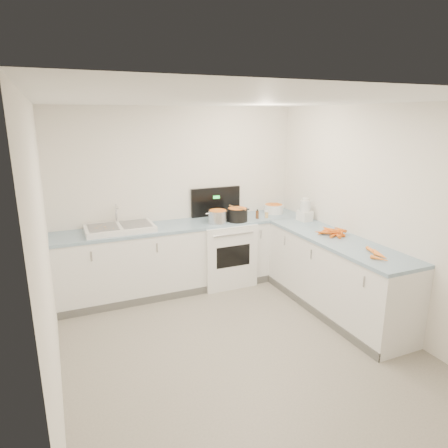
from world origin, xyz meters
name	(u,v)px	position (x,y,z in m)	size (l,w,h in m)	color
floor	(240,347)	(0.00, 0.00, 0.00)	(3.50, 4.00, 0.00)	gray
ceiling	(243,101)	(0.00, 0.00, 2.50)	(3.50, 4.00, 0.00)	white
wall_back	(179,197)	(0.00, 2.00, 1.25)	(3.50, 2.50, 0.00)	white
wall_front	(405,333)	(0.00, -2.00, 1.25)	(3.50, 2.50, 0.00)	white
wall_left	(46,259)	(-1.75, 0.00, 1.25)	(4.00, 2.50, 0.00)	white
wall_right	(378,217)	(1.75, 0.00, 1.25)	(4.00, 2.50, 0.00)	white
counter_back	(187,256)	(0.00, 1.70, 0.47)	(3.50, 0.62, 0.94)	white
counter_right	(335,275)	(1.45, 0.30, 0.47)	(0.62, 2.20, 0.94)	white
stove	(224,251)	(0.55, 1.69, 0.47)	(0.76, 0.65, 1.36)	white
sink	(120,228)	(-0.90, 1.70, 0.98)	(0.86, 0.52, 0.31)	white
steel_pot	(218,217)	(0.41, 1.56, 1.02)	(0.27, 0.27, 0.20)	silver
black_pot	(237,215)	(0.70, 1.54, 1.02)	(0.29, 0.29, 0.20)	black
wooden_spoon	(237,208)	(0.70, 1.54, 1.13)	(0.02, 0.02, 0.37)	#AD7A47
mixing_bowl	(274,209)	(1.41, 1.76, 1.01)	(0.29, 0.29, 0.13)	white
extract_bottle	(257,215)	(1.02, 1.56, 1.00)	(0.05, 0.05, 0.11)	#593319
spice_jar	(267,215)	(1.17, 1.55, 0.98)	(0.05, 0.05, 0.09)	#E5B266
food_processor	(305,211)	(1.58, 1.19, 1.08)	(0.17, 0.20, 0.32)	white
carrot_pile	(332,232)	(1.48, 0.46, 0.98)	(0.37, 0.39, 0.09)	orange
peeled_carrots	(377,254)	(1.43, -0.35, 0.96)	(0.21, 0.42, 0.04)	orange
peelings	(103,227)	(-1.10, 1.69, 1.02)	(0.23, 0.26, 0.01)	tan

